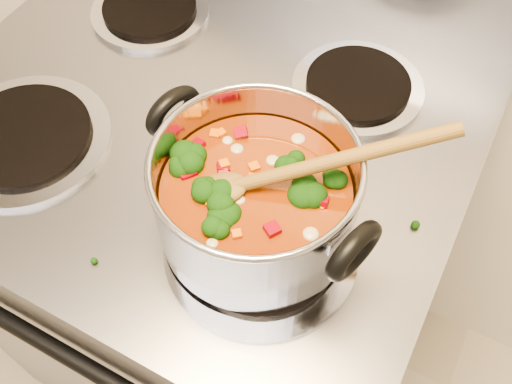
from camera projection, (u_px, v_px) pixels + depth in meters
electric_range at (216, 257)px, 1.21m from camera, size 0.79×0.72×1.08m
stockpot at (256, 198)px, 0.66m from camera, size 0.30×0.24×0.14m
wooden_spoon at (275, 176)px, 0.63m from camera, size 0.27×0.19×0.12m
cooktop_crumbs at (289, 262)px, 0.69m from camera, size 0.29×0.19×0.01m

